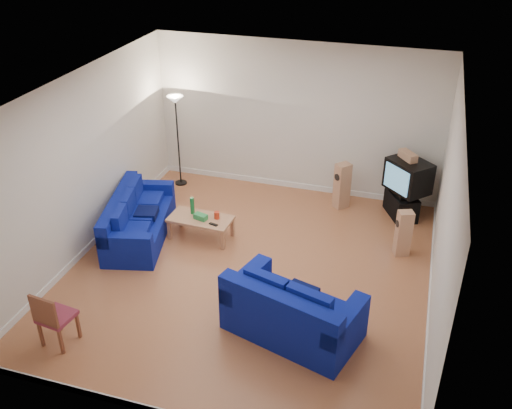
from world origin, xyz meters
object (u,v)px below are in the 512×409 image
(sofa_loveseat, at_px, (291,315))
(sofa_three_seat, at_px, (136,222))
(television, at_px, (408,176))
(coffee_table, at_px, (201,220))
(tv_stand, at_px, (401,205))

(sofa_loveseat, bearing_deg, sofa_three_seat, 169.26)
(television, bearing_deg, sofa_loveseat, -64.90)
(coffee_table, xyz_separation_m, television, (3.57, 1.90, 0.53))
(sofa_three_seat, distance_m, coffee_table, 1.20)
(sofa_three_seat, xyz_separation_m, tv_stand, (4.67, 2.26, -0.07))
(sofa_loveseat, xyz_separation_m, coffee_table, (-2.25, 2.09, 0.01))
(sofa_loveseat, relative_size, tv_stand, 2.69)
(sofa_three_seat, height_order, television, television)
(television, bearing_deg, coffee_table, -108.51)
(sofa_three_seat, relative_size, television, 2.38)
(coffee_table, bearing_deg, sofa_three_seat, -164.46)
(sofa_three_seat, bearing_deg, television, 101.43)
(sofa_loveseat, height_order, television, television)
(sofa_three_seat, relative_size, coffee_table, 1.95)
(sofa_loveseat, height_order, coffee_table, sofa_loveseat)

